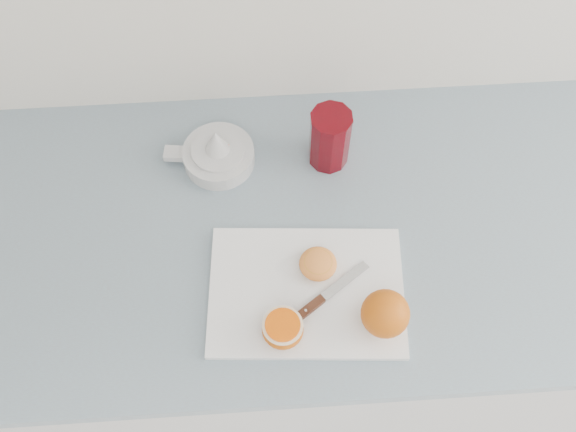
{
  "coord_description": "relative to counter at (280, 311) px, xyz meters",
  "views": [
    {
      "loc": [
        -0.09,
        1.16,
        1.92
      ],
      "look_at": [
        -0.05,
        1.68,
        0.96
      ],
      "focal_mm": 40.0,
      "sensor_mm": 36.0,
      "label": 1
    }
  ],
  "objects": [
    {
      "name": "citrus_juicer",
      "position": [
        -0.1,
        0.15,
        0.47
      ],
      "size": [
        0.17,
        0.14,
        0.09
      ],
      "color": "silver",
      "rests_on": "counter"
    },
    {
      "name": "squeezed_shell",
      "position": [
        0.06,
        -0.09,
        0.47
      ],
      "size": [
        0.07,
        0.07,
        0.03
      ],
      "color": "orange",
      "rests_on": "cutting_board"
    },
    {
      "name": "half_orange",
      "position": [
        -0.0,
        -0.21,
        0.48
      ],
      "size": [
        0.07,
        0.07,
        0.04
      ],
      "color": "orange",
      "rests_on": "cutting_board"
    },
    {
      "name": "counter",
      "position": [
        0.0,
        0.0,
        0.0
      ],
      "size": [
        2.43,
        0.64,
        0.89
      ],
      "color": "silver",
      "rests_on": "ground"
    },
    {
      "name": "whole_orange",
      "position": [
        0.16,
        -0.2,
        0.5
      ],
      "size": [
        0.08,
        0.08,
        0.08
      ],
      "color": "orange",
      "rests_on": "cutting_board"
    },
    {
      "name": "paring_knife",
      "position": [
        0.05,
        -0.16,
        0.46
      ],
      "size": [
        0.15,
        0.11,
        0.01
      ],
      "color": "#4F2718",
      "rests_on": "cutting_board"
    },
    {
      "name": "cutting_board",
      "position": [
        0.04,
        -0.13,
        0.45
      ],
      "size": [
        0.35,
        0.26,
        0.01
      ],
      "primitive_type": "cube",
      "rotation": [
        0.0,
        0.0,
        -0.07
      ],
      "color": "white",
      "rests_on": "counter"
    },
    {
      "name": "red_tumbler",
      "position": [
        0.11,
        0.14,
        0.5
      ],
      "size": [
        0.08,
        0.08,
        0.13
      ],
      "color": "#5A040B",
      "rests_on": "counter"
    }
  ]
}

